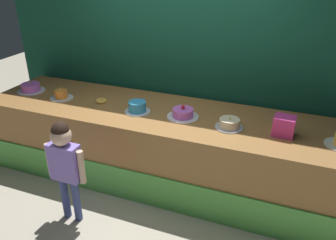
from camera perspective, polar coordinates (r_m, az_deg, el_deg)
name	(u,v)px	position (r m, az deg, el deg)	size (l,w,h in m)	color
ground_plane	(145,203)	(3.89, -3.95, -13.77)	(12.00, 12.00, 0.00)	#BCB29E
stage_platform	(162,146)	(4.04, -0.94, -4.40)	(4.33, 1.10, 0.89)	#9E6B38
curtain_backdrop	(182,42)	(4.20, 2.37, 12.98)	(4.90, 0.08, 3.09)	#144C38
child_figure	(65,159)	(3.42, -17.01, -6.31)	(0.43, 0.20, 1.12)	#3F4C8C
pink_box	(284,126)	(3.48, 18.94, -0.95)	(0.20, 0.17, 0.20)	#E93A98
donut	(101,101)	(4.16, -11.17, 3.19)	(0.13, 0.13, 0.04)	#F2BF4C
cake_far_left	(31,88)	(4.76, -22.10, 5.04)	(0.35, 0.35, 0.14)	silver
cake_left	(61,95)	(4.39, -17.52, 4.04)	(0.28, 0.28, 0.15)	silver
cake_center_left	(137,107)	(3.83, -5.18, 2.18)	(0.29, 0.29, 0.12)	silver
cake_center_right	(183,113)	(3.69, 2.52, 1.12)	(0.35, 0.35, 0.14)	white
cake_right	(229,124)	(3.52, 10.29, -0.61)	(0.29, 0.29, 0.15)	silver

